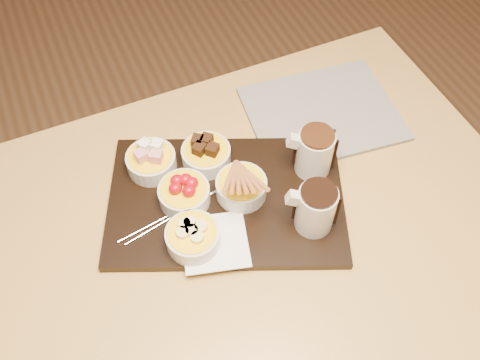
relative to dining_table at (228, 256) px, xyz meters
name	(u,v)px	position (x,y,z in m)	size (l,w,h in m)	color
ground	(232,354)	(0.00, 0.00, -0.65)	(5.00, 5.00, 0.00)	brown
dining_table	(228,256)	(0.00, 0.00, 0.00)	(1.20, 0.80, 0.75)	#B99045
serving_board	(226,200)	(0.03, 0.06, 0.11)	(0.46, 0.30, 0.02)	black
napkin	(215,242)	(-0.03, -0.02, 0.12)	(0.12, 0.12, 0.00)	white
bowl_marshmallows	(151,162)	(-0.08, 0.19, 0.14)	(0.10, 0.10, 0.04)	beige
bowl_cake	(206,155)	(0.02, 0.16, 0.14)	(0.10, 0.10, 0.04)	beige
bowl_strawberries	(184,195)	(-0.05, 0.09, 0.14)	(0.10, 0.10, 0.04)	beige
bowl_biscotti	(241,188)	(0.06, 0.06, 0.14)	(0.10, 0.10, 0.04)	beige
bowl_bananas	(193,238)	(-0.07, 0.00, 0.14)	(0.10, 0.10, 0.04)	beige
pitcher_dark_chocolate	(316,209)	(0.15, -0.06, 0.17)	(0.07, 0.07, 0.10)	silver
pitcher_milk_chocolate	(315,153)	(0.21, 0.06, 0.17)	(0.07, 0.07, 0.10)	silver
fondue_skewers	(179,210)	(-0.07, 0.07, 0.12)	(0.26, 0.03, 0.01)	silver
newspaper	(322,113)	(0.31, 0.19, 0.10)	(0.32, 0.26, 0.01)	beige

